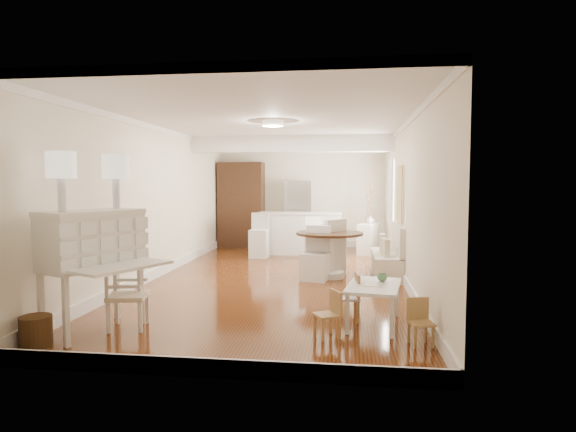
% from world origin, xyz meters
% --- Properties ---
extents(room, '(9.00, 9.04, 2.82)m').
position_xyz_m(room, '(0.04, 0.32, 1.98)').
color(room, brown).
rests_on(room, ground).
extents(secretary_bureau, '(1.50, 1.51, 1.44)m').
position_xyz_m(secretary_bureau, '(-1.70, -3.35, 0.72)').
color(secretary_bureau, white).
rests_on(secretary_bureau, ground).
extents(gustavian_armchair, '(0.56, 0.56, 0.82)m').
position_xyz_m(gustavian_armchair, '(-1.36, -3.17, 0.41)').
color(gustavian_armchair, white).
rests_on(gustavian_armchair, ground).
extents(wicker_basket, '(0.35, 0.35, 0.33)m').
position_xyz_m(wicker_basket, '(-2.05, -3.91, 0.17)').
color(wicker_basket, '#503419').
rests_on(wicker_basket, ground).
extents(kids_table, '(0.76, 1.10, 0.51)m').
position_xyz_m(kids_table, '(1.59, -2.67, 0.25)').
color(kids_table, silver).
rests_on(kids_table, ground).
extents(kids_chair_a, '(0.36, 0.36, 0.54)m').
position_xyz_m(kids_chair_a, '(1.04, -3.23, 0.27)').
color(kids_chair_a, tan).
rests_on(kids_chair_a, ground).
extents(kids_chair_b, '(0.34, 0.34, 0.62)m').
position_xyz_m(kids_chair_b, '(1.27, -2.55, 0.31)').
color(kids_chair_b, '#AF7F4F').
rests_on(kids_chair_b, ground).
extents(kids_chair_c, '(0.30, 0.30, 0.52)m').
position_xyz_m(kids_chair_c, '(2.06, -3.37, 0.26)').
color(kids_chair_c, tan).
rests_on(kids_chair_c, ground).
extents(banquette, '(0.52, 1.60, 0.98)m').
position_xyz_m(banquette, '(1.99, 0.50, 0.49)').
color(banquette, silver).
rests_on(banquette, ground).
extents(dining_table, '(1.34, 1.34, 0.84)m').
position_xyz_m(dining_table, '(0.93, 0.27, 0.42)').
color(dining_table, '#402514').
rests_on(dining_table, ground).
extents(slip_chair_near, '(0.55, 0.57, 0.98)m').
position_xyz_m(slip_chair_near, '(0.69, -0.02, 0.49)').
color(slip_chair_near, white).
rests_on(slip_chair_near, ground).
extents(slip_chair_far, '(0.73, 0.73, 1.07)m').
position_xyz_m(slip_chair_far, '(0.88, 0.57, 0.53)').
color(slip_chair_far, white).
rests_on(slip_chair_far, ground).
extents(breakfast_counter, '(2.05, 0.65, 1.03)m').
position_xyz_m(breakfast_counter, '(0.10, 3.10, 0.52)').
color(breakfast_counter, white).
rests_on(breakfast_counter, ground).
extents(bar_stool_left, '(0.42, 0.42, 1.04)m').
position_xyz_m(bar_stool_left, '(-0.79, 2.42, 0.52)').
color(bar_stool_left, silver).
rests_on(bar_stool_left, ground).
extents(bar_stool_right, '(0.48, 0.48, 0.97)m').
position_xyz_m(bar_stool_right, '(0.51, 2.37, 0.49)').
color(bar_stool_right, white).
rests_on(bar_stool_right, ground).
extents(pantry_cabinet, '(1.20, 0.60, 2.30)m').
position_xyz_m(pantry_cabinet, '(-1.60, 4.18, 1.15)').
color(pantry_cabinet, '#381E11').
rests_on(pantry_cabinet, ground).
extents(fridge, '(0.75, 0.65, 1.80)m').
position_xyz_m(fridge, '(0.30, 4.15, 0.90)').
color(fridge, silver).
rests_on(fridge, ground).
extents(sideboard, '(0.61, 0.86, 0.75)m').
position_xyz_m(sideboard, '(1.79, 3.31, 0.38)').
color(sideboard, silver).
rests_on(sideboard, ground).
extents(pencil_cup, '(0.16, 0.16, 0.10)m').
position_xyz_m(pencil_cup, '(1.71, -2.46, 0.56)').
color(pencil_cup, '#599964').
rests_on(pencil_cup, kids_table).
extents(branch_vase, '(0.22, 0.22, 0.20)m').
position_xyz_m(branch_vase, '(1.83, 3.32, 0.86)').
color(branch_vase, silver).
rests_on(branch_vase, sideboard).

